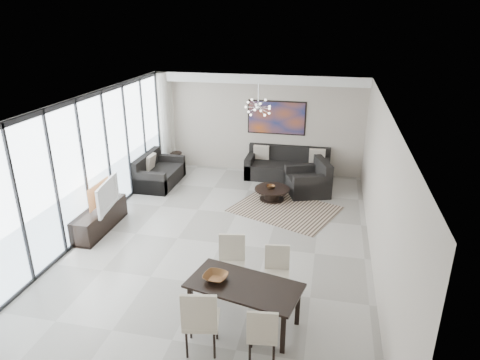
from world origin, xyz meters
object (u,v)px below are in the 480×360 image
(sofa_main, at_px, (288,168))
(television, at_px, (103,195))
(dining_table, at_px, (244,289))
(coffee_table, at_px, (272,193))
(tv_console, at_px, (99,219))

(sofa_main, xyz_separation_m, television, (-3.52, -4.07, 0.56))
(sofa_main, xyz_separation_m, dining_table, (0.03, -6.36, 0.32))
(coffee_table, bearing_deg, dining_table, -86.97)
(coffee_table, relative_size, tv_console, 0.53)
(coffee_table, bearing_deg, tv_console, -145.25)
(tv_console, bearing_deg, television, -5.29)
(coffee_table, relative_size, television, 0.80)
(sofa_main, bearing_deg, television, -130.87)
(tv_console, xyz_separation_m, television, (0.16, -0.01, 0.58))
(sofa_main, distance_m, tv_console, 5.47)
(coffee_table, bearing_deg, television, -143.80)
(tv_console, height_order, television, television)
(tv_console, relative_size, dining_table, 0.92)
(television, bearing_deg, tv_console, 77.01)
(sofa_main, height_order, dining_table, sofa_main)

